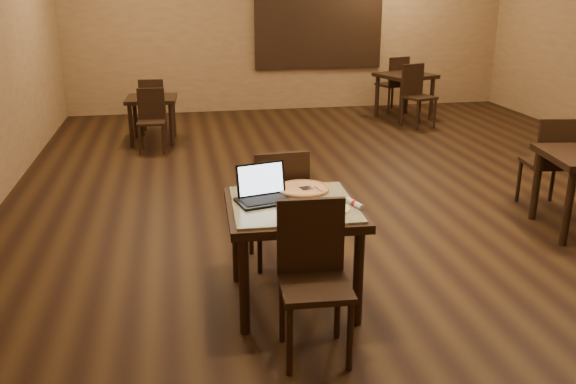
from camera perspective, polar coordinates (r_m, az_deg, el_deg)
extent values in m
plane|color=black|center=(6.80, 8.21, -0.21)|extent=(10.00, 10.00, 0.00)
cube|color=#94734B|center=(11.30, 0.30, 15.32)|extent=(8.00, 0.02, 3.00)
cube|color=#275B8F|center=(11.37, 2.90, 15.57)|extent=(2.20, 0.04, 1.50)
cube|color=black|center=(11.35, 2.93, 15.56)|extent=(2.34, 0.02, 1.64)
cylinder|color=black|center=(4.00, -4.13, -8.65)|extent=(0.07, 0.07, 0.71)
cylinder|color=black|center=(4.69, -4.84, -4.38)|extent=(0.07, 0.07, 0.71)
cylinder|color=black|center=(4.12, 6.59, -7.91)|extent=(0.07, 0.07, 0.71)
cylinder|color=black|center=(4.79, 4.30, -3.87)|extent=(0.07, 0.07, 0.71)
cube|color=black|center=(4.24, 0.50, -1.58)|extent=(0.96, 0.96, 0.06)
cube|color=#1A2EAE|center=(4.23, 0.50, -1.14)|extent=(0.87, 0.87, 0.02)
cylinder|color=black|center=(3.66, 0.15, -13.80)|extent=(0.04, 0.04, 0.45)
cylinder|color=black|center=(3.96, -0.55, -11.01)|extent=(0.04, 0.04, 0.45)
cylinder|color=black|center=(3.72, 5.82, -13.35)|extent=(0.04, 0.04, 0.45)
cylinder|color=black|center=(4.02, 4.65, -10.65)|extent=(0.04, 0.04, 0.45)
cube|color=black|center=(3.71, 2.57, -8.91)|extent=(0.44, 0.44, 0.04)
cube|color=black|center=(3.77, 2.13, -4.08)|extent=(0.42, 0.06, 0.48)
cylinder|color=black|center=(5.26, 0.46, -3.12)|extent=(0.04, 0.04, 0.46)
cylinder|color=black|center=(4.94, 1.53, -4.67)|extent=(0.04, 0.04, 0.46)
cylinder|color=black|center=(5.19, -3.47, -3.49)|extent=(0.04, 0.04, 0.46)
cylinder|color=black|center=(4.86, -2.66, -5.08)|extent=(0.04, 0.04, 0.46)
cube|color=black|center=(4.97, -1.05, -1.41)|extent=(0.45, 0.45, 0.04)
cube|color=black|center=(4.70, -0.54, 0.82)|extent=(0.43, 0.07, 0.49)
cube|color=black|center=(4.23, -2.29, -0.85)|extent=(0.41, 0.33, 0.02)
cube|color=black|center=(4.31, -2.55, 1.18)|extent=(0.36, 0.14, 0.24)
cube|color=silver|center=(4.31, -2.54, 1.20)|extent=(0.33, 0.11, 0.21)
cylinder|color=white|center=(4.10, 4.00, -1.58)|extent=(0.26, 0.26, 0.01)
cylinder|color=silver|center=(4.47, 1.42, 0.14)|extent=(0.38, 0.38, 0.01)
cylinder|color=beige|center=(4.46, 1.42, 0.30)|extent=(0.37, 0.37, 0.02)
torus|color=#BE7B3C|center=(4.46, 1.42, 0.35)|extent=(0.38, 0.38, 0.02)
cube|color=silver|center=(4.44, 1.73, 0.35)|extent=(0.14, 0.23, 0.01)
cylinder|color=white|center=(4.18, 6.26, -1.08)|extent=(0.09, 0.18, 0.04)
cylinder|color=maroon|center=(4.18, 6.26, -1.08)|extent=(0.05, 0.04, 0.04)
cylinder|color=black|center=(10.27, 10.56, 8.25)|extent=(0.07, 0.07, 0.73)
cylinder|color=black|center=(10.77, 8.33, 8.85)|extent=(0.07, 0.07, 0.73)
cylinder|color=black|center=(10.70, 13.29, 8.48)|extent=(0.07, 0.07, 0.73)
cylinder|color=black|center=(11.18, 11.03, 9.07)|extent=(0.07, 0.07, 0.73)
cube|color=black|center=(10.67, 10.93, 10.65)|extent=(1.04, 1.04, 0.06)
cylinder|color=black|center=(9.89, 11.99, 6.97)|extent=(0.04, 0.04, 0.46)
cylinder|color=black|center=(10.16, 10.63, 7.37)|extent=(0.04, 0.04, 0.46)
cylinder|color=black|center=(10.13, 13.57, 7.13)|extent=(0.04, 0.04, 0.46)
cylinder|color=black|center=(10.40, 12.20, 7.53)|extent=(0.04, 0.04, 0.46)
cube|color=black|center=(10.10, 12.19, 8.64)|extent=(0.54, 0.54, 0.04)
cube|color=black|center=(10.20, 11.57, 10.30)|extent=(0.42, 0.18, 0.49)
cylinder|color=black|center=(11.62, 9.71, 8.84)|extent=(0.04, 0.04, 0.46)
cylinder|color=black|center=(11.34, 10.88, 8.53)|extent=(0.04, 0.04, 0.46)
cylinder|color=black|center=(11.39, 8.25, 8.72)|extent=(0.04, 0.04, 0.46)
cylinder|color=black|center=(11.11, 9.41, 8.40)|extent=(0.04, 0.04, 0.46)
cube|color=black|center=(11.32, 9.63, 9.87)|extent=(0.54, 0.54, 0.04)
cube|color=black|center=(11.13, 10.34, 11.07)|extent=(0.42, 0.18, 0.49)
cylinder|color=black|center=(8.91, -14.48, 6.04)|extent=(0.06, 0.06, 0.63)
cylinder|color=black|center=(9.46, -14.10, 6.79)|extent=(0.06, 0.06, 0.63)
cylinder|color=black|center=(8.86, -10.85, 6.23)|extent=(0.06, 0.06, 0.63)
cylinder|color=black|center=(9.41, -10.67, 6.97)|extent=(0.06, 0.06, 0.63)
cube|color=black|center=(9.09, -12.67, 8.50)|extent=(0.74, 0.74, 0.05)
cylinder|color=black|center=(8.49, -13.71, 4.68)|extent=(0.04, 0.04, 0.40)
cylinder|color=black|center=(8.79, -13.51, 5.18)|extent=(0.04, 0.04, 0.40)
cylinder|color=black|center=(8.45, -11.58, 4.78)|extent=(0.04, 0.04, 0.40)
cylinder|color=black|center=(8.76, -11.44, 5.28)|extent=(0.04, 0.04, 0.40)
cube|color=black|center=(8.57, -12.66, 6.39)|extent=(0.39, 0.39, 0.04)
cube|color=black|center=(8.69, -12.68, 8.09)|extent=(0.37, 0.06, 0.42)
cylinder|color=black|center=(9.88, -11.41, 6.81)|extent=(0.04, 0.04, 0.40)
cylinder|color=black|center=(9.57, -11.52, 6.41)|extent=(0.04, 0.04, 0.40)
cylinder|color=black|center=(9.91, -13.25, 6.71)|extent=(0.04, 0.04, 0.40)
cylinder|color=black|center=(9.60, -13.42, 6.32)|extent=(0.04, 0.04, 0.40)
cube|color=black|center=(9.70, -12.49, 7.81)|extent=(0.39, 0.39, 0.04)
cube|color=black|center=(9.49, -12.67, 8.97)|extent=(0.37, 0.06, 0.42)
cylinder|color=black|center=(5.85, 24.73, -1.32)|extent=(0.07, 0.07, 0.71)
cylinder|color=black|center=(6.39, 22.23, 0.66)|extent=(0.07, 0.07, 0.71)
cylinder|color=black|center=(7.04, 23.50, 0.97)|extent=(0.04, 0.04, 0.45)
cylinder|color=black|center=(6.73, 24.78, 0.02)|extent=(0.04, 0.04, 0.45)
cylinder|color=black|center=(6.89, 20.80, 0.95)|extent=(0.04, 0.04, 0.45)
cylinder|color=black|center=(6.57, 21.98, -0.03)|extent=(0.04, 0.04, 0.45)
cube|color=black|center=(6.74, 23.03, 2.47)|extent=(0.48, 0.48, 0.04)
cube|color=black|center=(6.51, 24.01, 4.19)|extent=(0.42, 0.10, 0.48)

